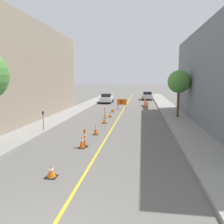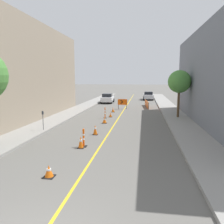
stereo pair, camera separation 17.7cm
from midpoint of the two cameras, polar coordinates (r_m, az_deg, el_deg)
The scene contains 18 objects.
lane_stripe at distance 30.79m, azimuth 3.61°, elevation 1.11°, with size 0.12×52.81×0.01m.
sidewalk_left at distance 31.81m, azimuth -7.15°, elevation 1.45°, with size 2.50×52.81×0.17m.
sidewalk_right at distance 30.88m, azimuth 14.69°, elevation 1.01°, with size 2.50×52.81×0.17m.
building_facade_left at distance 23.56m, azimuth -24.62°, elevation 9.43°, with size 6.00×21.05×9.38m.
traffic_cone_nearest at distance 9.77m, azimuth -15.64°, elevation -14.68°, with size 0.45×0.45×0.51m.
traffic_cone_second at distance 13.13m, azimuth -7.77°, elevation -7.80°, with size 0.38×0.38×0.73m.
traffic_cone_third at distance 16.08m, azimuth -4.10°, elevation -4.64°, with size 0.37×0.37×0.75m.
traffic_cone_fourth at distance 20.12m, azimuth -1.73°, elevation -2.14°, with size 0.44×0.44×0.58m.
traffic_cone_fifth at distance 23.34m, azimuth -0.19°, elevation -0.70°, with size 0.37×0.37×0.52m.
traffic_cone_farthest at distance 26.80m, azimuth 0.46°, elevation 0.60°, with size 0.44×0.44×0.59m.
delineator_post_front at distance 13.35m, azimuth -7.05°, elevation -6.99°, with size 0.36×0.36×1.12m.
delineator_post_rear at distance 22.67m, azimuth -1.61°, elevation -0.37°, with size 0.30×0.30×1.16m.
arrow_barricade_primary at distance 29.39m, azimuth 2.92°, elevation 2.56°, with size 1.27×0.15×1.35m.
safety_mesh_fence at distance 31.78m, azimuth 9.21°, elevation 2.10°, with size 0.49×5.22×0.95m.
parked_car_curb_near at distance 36.98m, azimuth -1.04°, elevation 3.64°, with size 1.97×4.37×1.59m.
parked_car_curb_mid at distance 43.02m, azimuth 9.55°, elevation 4.24°, with size 1.97×4.37×1.59m.
parking_meter_far_curb at distance 17.47m, azimuth -17.35°, elevation -1.14°, with size 0.12×0.11×1.48m.
street_tree_right_near at distance 23.19m, azimuth 17.40°, elevation 7.52°, with size 2.28×2.28×4.75m.
Camera 2 is at (2.55, -4.00, 4.08)m, focal length 35.00 mm.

